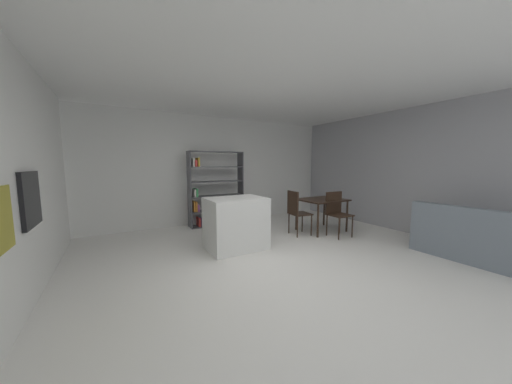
{
  "coord_description": "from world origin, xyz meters",
  "views": [
    {
      "loc": [
        -2.08,
        -2.96,
        1.51
      ],
      "look_at": [
        0.07,
        0.8,
        1.02
      ],
      "focal_mm": 17.34,
      "sensor_mm": 36.0,
      "label": 1
    }
  ],
  "objects_px": {
    "kitchen_island": "(236,223)",
    "sofa": "(490,245)",
    "dining_table": "(322,203)",
    "open_bookshelf": "(214,194)",
    "dining_chair_near": "(337,210)",
    "built_in_oven": "(30,199)",
    "dining_chair_island_side": "(296,209)"
  },
  "relations": [
    {
      "from": "dining_table",
      "to": "dining_chair_near",
      "type": "distance_m",
      "value": 0.44
    },
    {
      "from": "built_in_oven",
      "to": "dining_table",
      "type": "bearing_deg",
      "value": 6.77
    },
    {
      "from": "kitchen_island",
      "to": "open_bookshelf",
      "type": "distance_m",
      "value": 1.88
    },
    {
      "from": "sofa",
      "to": "open_bookshelf",
      "type": "bearing_deg",
      "value": 32.52
    },
    {
      "from": "built_in_oven",
      "to": "dining_chair_near",
      "type": "xyz_separation_m",
      "value": [
        4.83,
        0.14,
        -0.59
      ]
    },
    {
      "from": "built_in_oven",
      "to": "kitchen_island",
      "type": "bearing_deg",
      "value": 10.15
    },
    {
      "from": "dining_table",
      "to": "kitchen_island",
      "type": "bearing_deg",
      "value": -177.37
    },
    {
      "from": "sofa",
      "to": "kitchen_island",
      "type": "bearing_deg",
      "value": 50.2
    },
    {
      "from": "built_in_oven",
      "to": "dining_table",
      "type": "relative_size",
      "value": 0.61
    },
    {
      "from": "kitchen_island",
      "to": "dining_chair_island_side",
      "type": "bearing_deg",
      "value": 4.37
    },
    {
      "from": "sofa",
      "to": "dining_chair_near",
      "type": "bearing_deg",
      "value": 21.5
    },
    {
      "from": "dining_table",
      "to": "sofa",
      "type": "relative_size",
      "value": 0.51
    },
    {
      "from": "kitchen_island",
      "to": "open_bookshelf",
      "type": "xyz_separation_m",
      "value": [
        0.27,
        1.83,
        0.31
      ]
    },
    {
      "from": "dining_table",
      "to": "dining_chair_island_side",
      "type": "bearing_deg",
      "value": 179.03
    },
    {
      "from": "dining_table",
      "to": "sofa",
      "type": "xyz_separation_m",
      "value": [
        0.88,
        -2.66,
        -0.36
      ]
    },
    {
      "from": "kitchen_island",
      "to": "dining_table",
      "type": "height_order",
      "value": "kitchen_island"
    },
    {
      "from": "kitchen_island",
      "to": "sofa",
      "type": "distance_m",
      "value": 4.0
    },
    {
      "from": "sofa",
      "to": "dining_chair_island_side",
      "type": "bearing_deg",
      "value": 30.85
    },
    {
      "from": "open_bookshelf",
      "to": "sofa",
      "type": "distance_m",
      "value": 5.23
    },
    {
      "from": "kitchen_island",
      "to": "dining_chair_near",
      "type": "relative_size",
      "value": 1.09
    },
    {
      "from": "dining_chair_island_side",
      "to": "open_bookshelf",
      "type": "bearing_deg",
      "value": 42.14
    },
    {
      "from": "built_in_oven",
      "to": "dining_chair_island_side",
      "type": "height_order",
      "value": "built_in_oven"
    },
    {
      "from": "open_bookshelf",
      "to": "kitchen_island",
      "type": "bearing_deg",
      "value": -98.34
    },
    {
      "from": "dining_chair_near",
      "to": "built_in_oven",
      "type": "bearing_deg",
      "value": -175.75
    },
    {
      "from": "open_bookshelf",
      "to": "sofa",
      "type": "xyz_separation_m",
      "value": [
        2.8,
        -4.39,
        -0.48
      ]
    },
    {
      "from": "built_in_oven",
      "to": "dining_chair_island_side",
      "type": "distance_m",
      "value": 4.2
    },
    {
      "from": "dining_chair_island_side",
      "to": "dining_chair_near",
      "type": "height_order",
      "value": "dining_chair_island_side"
    },
    {
      "from": "open_bookshelf",
      "to": "dining_table",
      "type": "xyz_separation_m",
      "value": [
        1.92,
        -1.73,
        -0.12
      ]
    },
    {
      "from": "open_bookshelf",
      "to": "sofa",
      "type": "height_order",
      "value": "open_bookshelf"
    },
    {
      "from": "open_bookshelf",
      "to": "dining_chair_near",
      "type": "bearing_deg",
      "value": -48.42
    },
    {
      "from": "built_in_oven",
      "to": "sofa",
      "type": "bearing_deg",
      "value": -20.06
    },
    {
      "from": "built_in_oven",
      "to": "open_bookshelf",
      "type": "distance_m",
      "value": 3.73
    }
  ]
}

